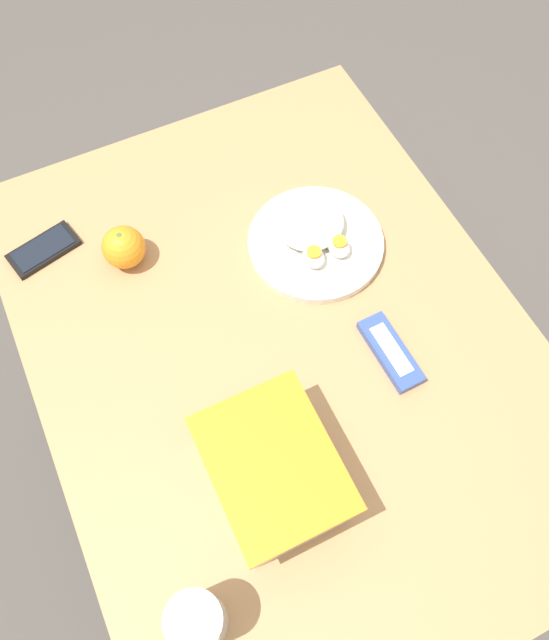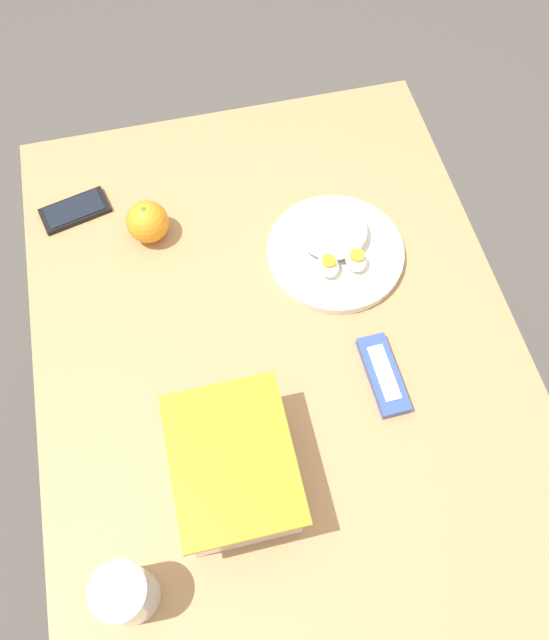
% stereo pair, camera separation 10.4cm
% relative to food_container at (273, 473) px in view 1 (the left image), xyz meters
% --- Properties ---
extents(ground_plane, '(10.00, 10.00, 0.00)m').
position_rel_food_container_xyz_m(ground_plane, '(0.20, -0.11, -0.81)').
color(ground_plane, '#4C4742').
extents(table, '(1.09, 0.81, 0.77)m').
position_rel_food_container_xyz_m(table, '(0.20, -0.11, -0.16)').
color(table, '#AD7F51').
rests_on(table, ground_plane).
extents(food_container, '(0.22, 0.17, 0.11)m').
position_rel_food_container_xyz_m(food_container, '(0.00, 0.00, 0.00)').
color(food_container, white).
rests_on(food_container, table).
extents(orange_fruit, '(0.08, 0.08, 0.08)m').
position_rel_food_container_xyz_m(orange_fruit, '(0.47, 0.06, -0.01)').
color(orange_fruit, orange).
rests_on(orange_fruit, table).
extents(rice_plate, '(0.25, 0.25, 0.06)m').
position_rel_food_container_xyz_m(rice_plate, '(0.36, -0.25, -0.03)').
color(rice_plate, silver).
rests_on(rice_plate, table).
extents(candy_bar, '(0.14, 0.05, 0.02)m').
position_rel_food_container_xyz_m(candy_bar, '(0.10, -0.27, -0.04)').
color(candy_bar, '#334C9E').
rests_on(candy_bar, table).
extents(cell_phone, '(0.09, 0.14, 0.01)m').
position_rel_food_container_xyz_m(cell_phone, '(0.55, 0.20, -0.04)').
color(cell_phone, black).
rests_on(cell_phone, table).
extents(drinking_glass, '(0.08, 0.08, 0.11)m').
position_rel_food_container_xyz_m(drinking_glass, '(-0.13, 0.17, 0.01)').
color(drinking_glass, silver).
rests_on(drinking_glass, table).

